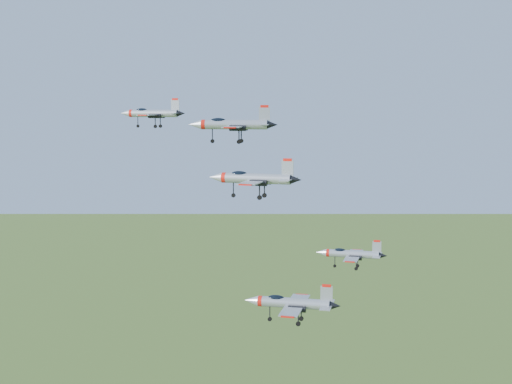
{
  "coord_description": "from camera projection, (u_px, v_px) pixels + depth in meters",
  "views": [
    {
      "loc": [
        4.7,
        -108.14,
        151.29
      ],
      "look_at": [
        2.39,
        -6.17,
        138.88
      ],
      "focal_mm": 50.0,
      "sensor_mm": 36.0,
      "label": 1
    }
  ],
  "objects": [
    {
      "name": "jet_lead",
      "position": [
        152.0,
        113.0,
        117.01
      ],
      "size": [
        11.39,
        9.65,
        3.08
      ],
      "rotation": [
        0.0,
        0.0,
        -0.25
      ],
      "color": "#9CA1A8"
    },
    {
      "name": "jet_left_high",
      "position": [
        232.0,
        124.0,
        103.99
      ],
      "size": [
        13.28,
        11.03,
        3.55
      ],
      "rotation": [
        0.0,
        0.0,
        -0.1
      ],
      "color": "#9CA1A8"
    },
    {
      "name": "jet_right_high",
      "position": [
        253.0,
        178.0,
        87.35
      ],
      "size": [
        11.77,
        9.99,
        3.19
      ],
      "rotation": [
        0.0,
        0.0,
        -0.27
      ],
      "color": "#9CA1A8"
    },
    {
      "name": "jet_left_low",
      "position": [
        350.0,
        254.0,
        111.46
      ],
      "size": [
        11.13,
        9.4,
        3.0
      ],
      "rotation": [
        0.0,
        0.0,
        -0.23
      ],
      "color": "#9CA1A8"
    },
    {
      "name": "jet_right_low",
      "position": [
        291.0,
        303.0,
        94.33
      ],
      "size": [
        13.02,
        10.96,
        3.5
      ],
      "rotation": [
        0.0,
        0.0,
        -0.21
      ],
      "color": "#9CA1A8"
    }
  ]
}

